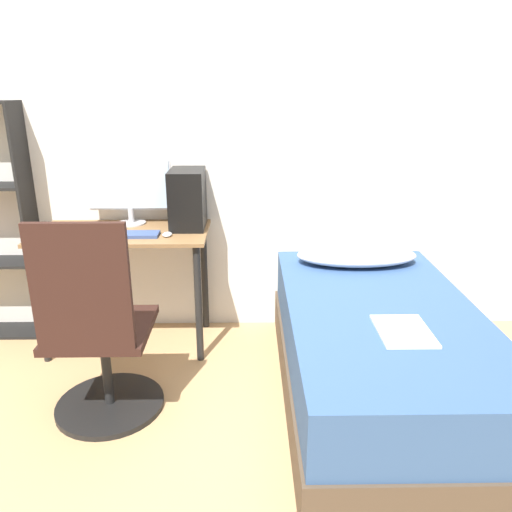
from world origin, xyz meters
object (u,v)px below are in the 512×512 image
object	(u,v)px
pc_tower	(188,199)
bed	(378,353)
office_chair	(99,345)
monitor	(129,188)
keyboard	(123,235)

from	to	relation	value
pc_tower	bed	bearing A→B (deg)	-34.41
office_chair	monitor	bearing A→B (deg)	91.10
office_chair	monitor	xyz separation A→B (m)	(-0.02, 0.95, 0.60)
bed	pc_tower	distance (m)	1.47
monitor	keyboard	xyz separation A→B (m)	(0.01, -0.28, -0.22)
bed	monitor	xyz separation A→B (m)	(-1.45, 0.81, 0.74)
office_chair	pc_tower	xyz separation A→B (m)	(0.36, 0.87, 0.54)
monitor	keyboard	world-z (taller)	monitor
bed	keyboard	distance (m)	1.62
office_chair	bed	bearing A→B (deg)	5.64
office_chair	pc_tower	distance (m)	1.09
keyboard	office_chair	bearing A→B (deg)	-89.35
monitor	bed	bearing A→B (deg)	-29.23
monitor	office_chair	bearing A→B (deg)	-88.90
office_chair	bed	distance (m)	1.44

